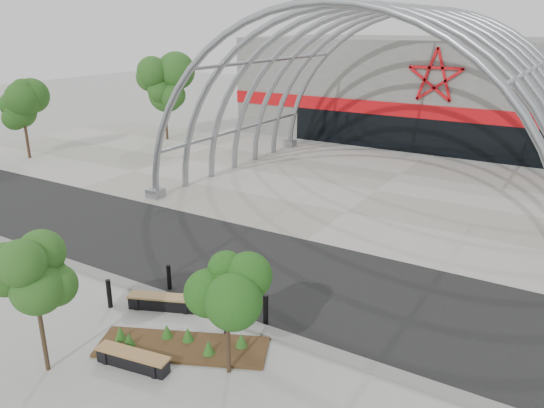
# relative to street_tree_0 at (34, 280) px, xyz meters

# --- Properties ---
(ground) EXTENTS (140.00, 140.00, 0.00)m
(ground) POSITION_rel_street_tree_0_xyz_m (1.85, 4.99, -2.78)
(ground) COLOR #9A9A95
(ground) RESTS_ON ground
(road) EXTENTS (140.00, 7.00, 0.02)m
(road) POSITION_rel_street_tree_0_xyz_m (1.85, 8.49, -2.77)
(road) COLOR black
(road) RESTS_ON ground
(forecourt) EXTENTS (60.00, 17.00, 0.04)m
(forecourt) POSITION_rel_street_tree_0_xyz_m (1.85, 20.49, -2.76)
(forecourt) COLOR #9C988C
(forecourt) RESTS_ON ground
(kerb) EXTENTS (60.00, 0.50, 0.12)m
(kerb) POSITION_rel_street_tree_0_xyz_m (1.85, 4.74, -2.72)
(kerb) COLOR slate
(kerb) RESTS_ON ground
(arena_building) EXTENTS (34.00, 15.24, 8.00)m
(arena_building) POSITION_rel_street_tree_0_xyz_m (1.85, 38.44, 1.21)
(arena_building) COLOR slate
(arena_building) RESTS_ON ground
(vault_canopy) EXTENTS (20.80, 15.80, 20.36)m
(vault_canopy) POSITION_rel_street_tree_0_xyz_m (1.85, 20.49, -2.76)
(vault_canopy) COLOR gray
(vault_canopy) RESTS_ON ground
(planting_bed) EXTENTS (5.25, 3.52, 0.54)m
(planting_bed) POSITION_rel_street_tree_0_xyz_m (2.48, 2.73, -2.65)
(planting_bed) COLOR #3C2F19
(planting_bed) RESTS_ON ground
(street_tree_0) EXTENTS (1.70, 1.70, 3.87)m
(street_tree_0) POSITION_rel_street_tree_0_xyz_m (0.00, 0.00, 0.00)
(street_tree_0) COLOR #302615
(street_tree_0) RESTS_ON ground
(street_tree_1) EXTENTS (1.51, 1.51, 3.57)m
(street_tree_1) POSITION_rel_street_tree_0_xyz_m (4.39, 2.56, -0.22)
(street_tree_1) COLOR black
(street_tree_1) RESTS_ON ground
(bench_0) EXTENTS (2.37, 1.39, 0.49)m
(bench_0) POSITION_rel_street_tree_0_xyz_m (0.47, 4.17, -2.54)
(bench_0) COLOR black
(bench_0) RESTS_ON ground
(bench_1) EXTENTS (2.30, 0.84, 0.47)m
(bench_1) POSITION_rel_street_tree_0_xyz_m (1.96, 1.33, -2.55)
(bench_1) COLOR black
(bench_1) RESTS_ON ground
(bollard_0) EXTENTS (0.16, 0.16, 1.02)m
(bollard_0) POSITION_rel_street_tree_0_xyz_m (-1.14, 3.32, -2.27)
(bollard_0) COLOR black
(bollard_0) RESTS_ON ground
(bollard_1) EXTENTS (0.15, 0.15, 0.96)m
(bollard_1) POSITION_rel_street_tree_0_xyz_m (-0.28, 5.34, -2.30)
(bollard_1) COLOR black
(bollard_1) RESTS_ON ground
(bollard_2) EXTENTS (0.15, 0.15, 0.96)m
(bollard_2) POSITION_rel_street_tree_0_xyz_m (2.92, 4.28, -2.30)
(bollard_2) COLOR black
(bollard_2) RESTS_ON ground
(bollard_3) EXTENTS (0.17, 0.17, 1.05)m
(bollard_3) POSITION_rel_street_tree_0_xyz_m (3.18, 4.10, -2.26)
(bollard_3) COLOR black
(bollard_3) RESTS_ON ground
(bollard_4) EXTENTS (0.17, 0.17, 1.05)m
(bollard_4) POSITION_rel_street_tree_0_xyz_m (3.95, 5.18, -2.26)
(bollard_4) COLOR black
(bollard_4) RESTS_ON ground
(bg_tree_0) EXTENTS (3.00, 3.00, 6.45)m
(bg_tree_0) POSITION_rel_street_tree_0_xyz_m (-18.15, 24.99, 1.86)
(bg_tree_0) COLOR black
(bg_tree_0) RESTS_ON ground
(bg_tree_2) EXTENTS (2.55, 2.55, 5.38)m
(bg_tree_2) POSITION_rel_street_tree_0_xyz_m (-22.15, 14.99, 1.08)
(bg_tree_2) COLOR #311E14
(bg_tree_2) RESTS_ON ground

